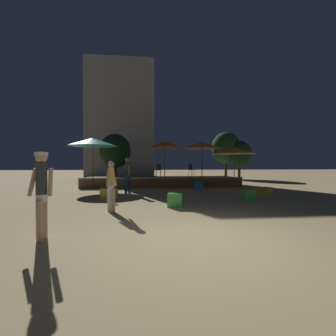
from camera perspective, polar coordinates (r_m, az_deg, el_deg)
ground_plane at (r=4.83m, az=7.89°, el=-17.40°), size 120.00×120.00×0.00m
wooden_deck at (r=15.98m, az=-1.65°, el=-3.47°), size 10.62×2.93×0.69m
patio_umbrella_0 at (r=14.76m, az=-18.58°, el=6.28°), size 2.97×2.97×3.25m
patio_umbrella_1 at (r=14.60m, az=-0.82°, el=6.05°), size 2.01×2.01×3.13m
patio_umbrella_2 at (r=15.67m, az=16.47°, el=4.24°), size 2.88×2.88×2.73m
patio_umbrella_3 at (r=14.82m, az=8.64°, el=5.79°), size 2.55×2.55×3.09m
cube_seat_0 at (r=8.15m, az=1.86°, el=-8.11°), size 0.62×0.62×0.48m
cube_seat_1 at (r=9.89m, az=19.79°, el=-6.52°), size 0.46×0.46×0.50m
cube_seat_2 at (r=12.01m, az=23.60°, el=-5.46°), size 0.57×0.57×0.41m
cube_seat_3 at (r=13.61m, az=7.66°, el=-4.59°), size 0.47×0.47×0.44m
cube_seat_4 at (r=10.25m, az=-14.71°, el=-6.29°), size 0.73×0.73×0.48m
person_0 at (r=7.40m, az=-14.23°, el=-4.22°), size 0.32×0.46×1.62m
person_1 at (r=5.14m, az=-29.44°, el=-4.89°), size 0.50×0.30×1.77m
person_2 at (r=11.95m, az=-10.23°, el=-1.13°), size 0.30×0.52×1.89m
bistro_chair_0 at (r=16.20m, az=5.87°, el=-0.13°), size 0.48×0.47×0.90m
bistro_chair_1 at (r=15.73m, az=-2.43°, el=-0.16°), size 0.41×0.41×0.90m
frisbee_disc at (r=8.74m, az=-13.37°, el=-9.00°), size 0.24×0.24×0.03m
background_tree_0 at (r=25.33m, az=14.50°, el=4.99°), size 3.12×3.12×5.07m
background_tree_1 at (r=24.79m, az=17.64°, el=3.37°), size 2.56×2.56×4.03m
background_tree_2 at (r=20.41m, az=-13.26°, el=4.22°), size 2.72×2.72×4.22m
distant_building at (r=29.36m, az=-11.87°, el=11.91°), size 8.24×3.54×14.29m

